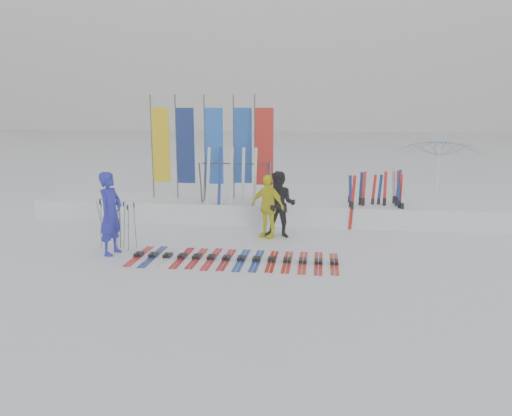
# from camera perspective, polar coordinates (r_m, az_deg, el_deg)

# --- Properties ---
(ground) EXTENTS (120.00, 120.00, 0.00)m
(ground) POSITION_cam_1_polar(r_m,az_deg,el_deg) (10.95, -2.15, -6.78)
(ground) COLOR white
(ground) RESTS_ON ground
(snow_bank) EXTENTS (14.00, 1.60, 0.60)m
(snow_bank) POSITION_cam_1_polar(r_m,az_deg,el_deg) (15.27, 0.73, -0.32)
(snow_bank) COLOR white
(snow_bank) RESTS_ON ground
(person_blue) EXTENTS (0.58, 0.78, 1.96)m
(person_blue) POSITION_cam_1_polar(r_m,az_deg,el_deg) (12.15, -16.27, -0.60)
(person_blue) COLOR #1C21A5
(person_blue) RESTS_ON ground
(person_black) EXTENTS (0.94, 0.78, 1.77)m
(person_black) POSITION_cam_1_polar(r_m,az_deg,el_deg) (13.23, 2.75, 0.39)
(person_black) COLOR black
(person_black) RESTS_ON ground
(person_yellow) EXTENTS (1.07, 0.80, 1.68)m
(person_yellow) POSITION_cam_1_polar(r_m,az_deg,el_deg) (13.21, 1.30, 0.20)
(person_yellow) COLOR yellow
(person_yellow) RESTS_ON ground
(tent_canopy) EXTENTS (3.44, 3.48, 2.50)m
(tent_canopy) POSITION_cam_1_polar(r_m,az_deg,el_deg) (16.72, 20.01, 3.32)
(tent_canopy) COLOR white
(tent_canopy) RESTS_ON ground
(ski_row) EXTENTS (4.69, 1.70, 0.07)m
(ski_row) POSITION_cam_1_polar(r_m,az_deg,el_deg) (11.43, -2.54, -5.79)
(ski_row) COLOR red
(ski_row) RESTS_ON ground
(pole_cluster) EXTENTS (0.85, 0.50, 1.26)m
(pole_cluster) POSITION_cam_1_polar(r_m,az_deg,el_deg) (12.66, -15.53, -1.83)
(pole_cluster) COLOR #595B60
(pole_cluster) RESTS_ON ground
(feather_flags) EXTENTS (3.85, 0.31, 3.20)m
(feather_flags) POSITION_cam_1_polar(r_m,az_deg,el_deg) (15.41, -5.04, 7.05)
(feather_flags) COLOR #383A3F
(feather_flags) RESTS_ON ground
(ski_rack) EXTENTS (2.04, 0.80, 1.23)m
(ski_rack) POSITION_cam_1_polar(r_m,az_deg,el_deg) (14.81, -2.36, 3.55)
(ski_rack) COLOR #383A3F
(ski_rack) RESTS_ON ground
(upright_skis) EXTENTS (1.52, 1.01, 1.67)m
(upright_skis) POSITION_cam_1_polar(r_m,az_deg,el_deg) (14.88, 13.88, 0.92)
(upright_skis) COLOR silver
(upright_skis) RESTS_ON ground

